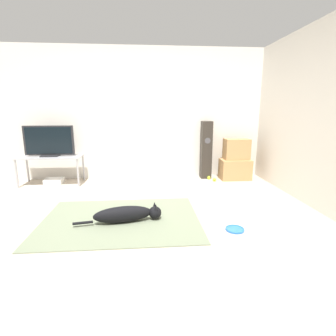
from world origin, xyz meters
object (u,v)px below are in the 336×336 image
at_px(dog, 128,214).
at_px(cardboard_box_upper, 236,149).
at_px(tennis_ball_near_speaker, 214,180).
at_px(tv, 49,141).
at_px(frisbee, 235,229).
at_px(tv_stand, 51,159).
at_px(cardboard_box_lower, 235,169).
at_px(tennis_ball_by_boxes, 209,178).
at_px(game_console, 54,181).
at_px(floor_speaker, 206,150).

xyz_separation_m(dog, cardboard_box_upper, (2.02, 1.93, 0.49)).
bearing_deg(tennis_ball_near_speaker, tv, 178.22).
bearing_deg(frisbee, dog, 165.45).
distance_m(cardboard_box_upper, tv_stand, 3.54).
relative_size(cardboard_box_lower, tv_stand, 0.53).
distance_m(tv, tennis_ball_by_boxes, 3.10).
distance_m(frisbee, tennis_ball_by_boxes, 2.28).
distance_m(dog, cardboard_box_upper, 2.84).
bearing_deg(dog, cardboard_box_upper, 43.66).
distance_m(tv_stand, tv, 0.33).
distance_m(cardboard_box_lower, game_console, 3.52).
distance_m(tv_stand, game_console, 0.42).
bearing_deg(frisbee, cardboard_box_upper, 71.02).
bearing_deg(tennis_ball_by_boxes, cardboard_box_upper, -1.17).
distance_m(frisbee, tv_stand, 3.56).
distance_m(floor_speaker, game_console, 3.01).
bearing_deg(cardboard_box_upper, frisbee, -108.98).
distance_m(cardboard_box_lower, tennis_ball_near_speaker, 0.50).
bearing_deg(tennis_ball_by_boxes, tv_stand, -178.74).
relative_size(cardboard_box_upper, tennis_ball_near_speaker, 7.28).
height_order(dog, game_console, dog).
distance_m(frisbee, tennis_ball_near_speaker, 2.13).
distance_m(cardboard_box_upper, game_console, 3.57).
distance_m(tennis_ball_by_boxes, game_console, 3.00).
bearing_deg(tv, cardboard_box_lower, 0.64).
bearing_deg(tv_stand, frisbee, -38.53).
bearing_deg(floor_speaker, tv_stand, -175.99).
distance_m(cardboard_box_lower, floor_speaker, 0.69).
bearing_deg(cardboard_box_lower, tennis_ball_near_speaker, -163.29).
height_order(floor_speaker, tennis_ball_by_boxes, floor_speaker).
relative_size(dog, tv_stand, 0.95).
bearing_deg(dog, game_console, 128.30).
xyz_separation_m(cardboard_box_lower, cardboard_box_upper, (0.01, 0.01, 0.40)).
xyz_separation_m(floor_speaker, tv_stand, (-2.97, -0.21, -0.11)).
bearing_deg(tennis_ball_by_boxes, tennis_ball_near_speaker, -65.82).
xyz_separation_m(tennis_ball_by_boxes, tennis_ball_near_speaker, (0.07, -0.16, 0.00)).
bearing_deg(cardboard_box_upper, dog, -136.34).
bearing_deg(dog, frisbee, -14.55).
distance_m(tv, tennis_ball_near_speaker, 3.17).
xyz_separation_m(tv, game_console, (0.01, 0.02, -0.75)).
relative_size(dog, frisbee, 4.88).
distance_m(cardboard_box_lower, tv, 3.58).
relative_size(floor_speaker, game_console, 3.55).
relative_size(cardboard_box_upper, tv, 0.54).
bearing_deg(cardboard_box_upper, tennis_ball_by_boxes, 178.83).
distance_m(frisbee, game_console, 3.54).
relative_size(dog, tennis_ball_by_boxes, 16.03).
height_order(cardboard_box_upper, tv_stand, cardboard_box_upper).
xyz_separation_m(frisbee, game_console, (-2.75, 2.23, 0.03)).
distance_m(frisbee, cardboard_box_upper, 2.46).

